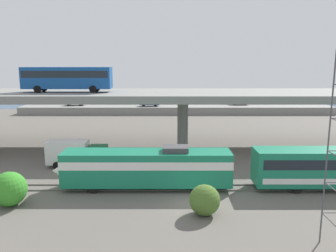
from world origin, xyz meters
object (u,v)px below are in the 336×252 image
object	(u,v)px
transit_bus_on_overpass	(67,77)
parked_car_4	(239,102)
parked_car_3	(116,101)
parked_car_1	(149,103)
service_truck_west	(75,153)
train_locomotive	(138,166)
parked_car_2	(75,102)
parked_car_0	(229,101)

from	to	relation	value
transit_bus_on_overpass	parked_car_4	size ratio (longest dim) A/B	2.84
parked_car_3	parked_car_1	bearing A→B (deg)	150.25
service_truck_west	parked_car_4	distance (m)	52.38
parked_car_1	parked_car_3	bearing A→B (deg)	150.25
service_truck_west	parked_car_3	xyz separation A→B (m)	(-2.17, 46.51, 0.87)
train_locomotive	parked_car_2	distance (m)	53.67
train_locomotive	parked_car_4	xyz separation A→B (m)	(20.21, 51.19, 0.31)
train_locomotive	parked_car_0	xyz separation A→B (m)	(18.26, 53.49, 0.31)
transit_bus_on_overpass	parked_car_0	xyz separation A→B (m)	(29.19, 37.92, -7.50)
transit_bus_on_overpass	parked_car_4	world-z (taller)	transit_bus_on_overpass
parked_car_0	parked_car_3	size ratio (longest dim) A/B	0.98
parked_car_0	parked_car_2	xyz separation A→B (m)	(-37.68, -3.45, 0.00)
parked_car_2	transit_bus_on_overpass	bearing A→B (deg)	103.83
service_truck_west	parked_car_2	bearing A→B (deg)	104.93
train_locomotive	parked_car_3	bearing A→B (deg)	-79.29
train_locomotive	parked_car_4	distance (m)	55.03
parked_car_0	parked_car_1	bearing A→B (deg)	-166.22
transit_bus_on_overpass	parked_car_4	bearing A→B (deg)	48.84
parked_car_0	parked_car_4	distance (m)	3.01
parked_car_0	train_locomotive	bearing A→B (deg)	-108.85
transit_bus_on_overpass	parked_car_3	xyz separation A→B (m)	(0.81, 37.97, -7.50)
train_locomotive	parked_car_2	size ratio (longest dim) A/B	3.67
parked_car_0	transit_bus_on_overpass	bearing A→B (deg)	-127.59
parked_car_0	parked_car_3	xyz separation A→B (m)	(-28.39, 0.05, 0.00)
train_locomotive	parked_car_1	xyz separation A→B (m)	(-1.54, 48.63, 0.31)
transit_bus_on_overpass	service_truck_west	xyz separation A→B (m)	(2.98, -8.54, -8.37)
parked_car_0	parked_car_4	bearing A→B (deg)	-49.79
parked_car_4	parked_car_1	bearing A→B (deg)	6.71
transit_bus_on_overpass	service_truck_west	size ratio (longest dim) A/B	1.76
service_truck_west	parked_car_2	distance (m)	44.52
parked_car_3	transit_bus_on_overpass	bearing A→B (deg)	88.78
service_truck_west	parked_car_0	distance (m)	53.35
parked_car_3	train_locomotive	bearing A→B (deg)	100.71
parked_car_2	parked_car_4	size ratio (longest dim) A/B	1.11
transit_bus_on_overpass	parked_car_1	bearing A→B (deg)	74.15
parked_car_1	parked_car_2	distance (m)	17.93
parked_car_0	parked_car_3	distance (m)	28.39
parked_car_0	parked_car_2	bearing A→B (deg)	-174.77
parked_car_0	parked_car_1	distance (m)	20.39
train_locomotive	service_truck_west	distance (m)	10.63
train_locomotive	service_truck_west	bearing A→B (deg)	-41.47
transit_bus_on_overpass	parked_car_1	distance (m)	35.18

